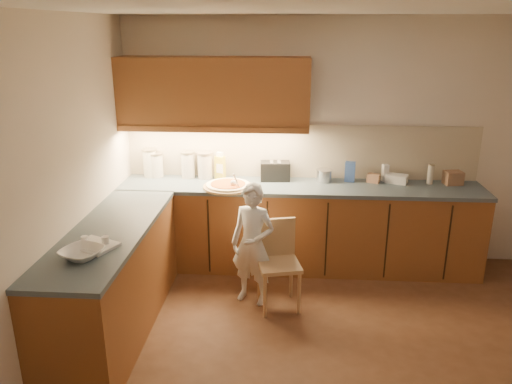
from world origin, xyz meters
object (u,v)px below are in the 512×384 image
wooden_chair (277,257)px  oil_jug (220,167)px  toaster (275,171)px  child (253,244)px  pizza_on_board (228,186)px

wooden_chair → oil_jug: 1.30m
toaster → child: bearing=-104.5°
child → wooden_chair: bearing=11.2°
pizza_on_board → child: size_ratio=0.44×
wooden_chair → child: bearing=157.3°
wooden_chair → oil_jug: size_ratio=2.76×
pizza_on_board → oil_jug: 0.35m
wooden_chair → toaster: toaster is taller
pizza_on_board → oil_jug: bearing=111.9°
oil_jug → toaster: (0.59, -0.00, -0.03)m
child → oil_jug: size_ratio=3.92×
child → toaster: size_ratio=3.58×
oil_jug → pizza_on_board: bearing=-68.1°
pizza_on_board → oil_jug: oil_jug is taller
pizza_on_board → wooden_chair: (0.53, -0.66, -0.47)m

